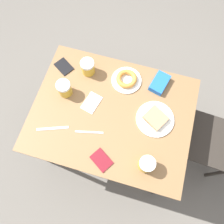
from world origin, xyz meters
The scene contains 13 objects.
ground_plane centered at (0.00, 0.00, 0.00)m, with size 8.00×8.00×0.00m, color #666059.
table centered at (0.00, 0.00, 0.68)m, with size 0.81×1.05×0.75m.
plate_with_cake centered at (-0.04, 0.28, 0.76)m, with size 0.25×0.25×0.04m.
plate_with_donut centered at (-0.26, 0.03, 0.76)m, with size 0.21×0.21×0.04m.
beer_mug_left centered at (-0.06, -0.34, 0.80)m, with size 0.09×0.09×0.11m.
beer_mug_center centered at (0.27, 0.28, 0.80)m, with size 0.09×0.09×0.11m.
beer_mug_right centered at (-0.25, -0.24, 0.80)m, with size 0.09×0.09×0.11m.
napkin_folded centered at (-0.03, -0.15, 0.75)m, with size 0.16×0.12×0.00m.
fork centered at (0.16, -0.10, 0.75)m, with size 0.05×0.18×0.00m.
knife centered at (0.21, -0.34, 0.75)m, with size 0.09×0.20×0.00m.
passport_near_edge centered at (0.31, 0.02, 0.75)m, with size 0.14×0.15×0.01m.
passport_far_edge centered at (-0.24, -0.42, 0.75)m, with size 0.14×0.15×0.01m.
blue_pouch centered at (-0.29, 0.25, 0.77)m, with size 0.17×0.13×0.04m.
Camera 1 is at (0.46, 0.13, 2.09)m, focal length 35.00 mm.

